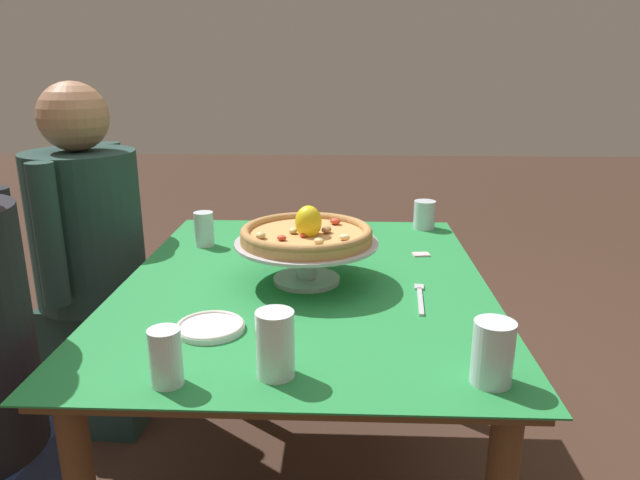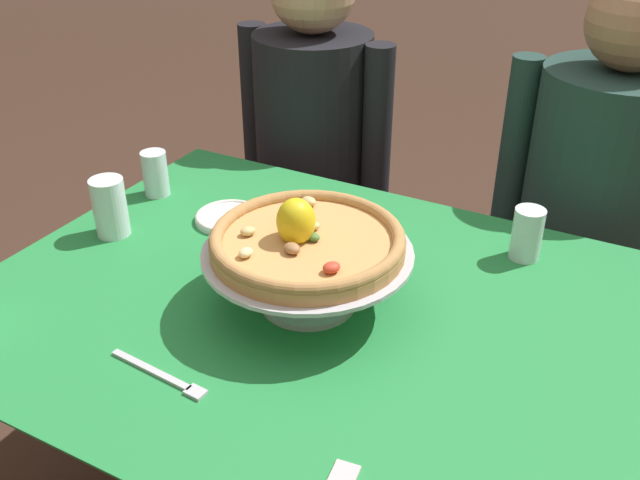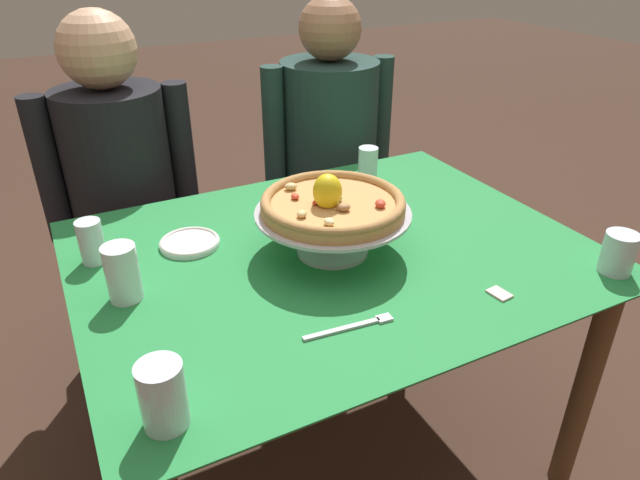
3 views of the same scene
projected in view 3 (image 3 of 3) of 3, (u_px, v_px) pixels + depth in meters
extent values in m
plane|color=#3D281E|center=(331.00, 446.00, 1.78)|extent=(14.00, 14.00, 0.00)
cylinder|color=brown|center=(584.00, 391.00, 1.52)|extent=(0.06, 0.06, 0.68)
cylinder|color=brown|center=(109.00, 337.00, 1.71)|extent=(0.06, 0.06, 0.68)
cylinder|color=brown|center=(408.00, 254.00, 2.15)|extent=(0.06, 0.06, 0.68)
cube|color=brown|center=(333.00, 256.00, 1.44)|extent=(1.21, 0.93, 0.02)
cube|color=#237F3D|center=(333.00, 251.00, 1.44)|extent=(1.25, 0.97, 0.00)
cylinder|color=#B7B7C1|center=(332.00, 249.00, 1.43)|extent=(0.18, 0.18, 0.01)
cylinder|color=#B7B7C1|center=(333.00, 231.00, 1.40)|extent=(0.05, 0.05, 0.09)
cylinder|color=#B7B7C1|center=(333.00, 212.00, 1.37)|extent=(0.38, 0.38, 0.01)
cylinder|color=tan|center=(333.00, 207.00, 1.37)|extent=(0.35, 0.35, 0.02)
torus|color=#AF7D47|center=(333.00, 201.00, 1.36)|extent=(0.35, 0.35, 0.02)
ellipsoid|color=tan|center=(302.00, 214.00, 1.29)|extent=(0.03, 0.04, 0.02)
ellipsoid|color=#C63D28|center=(315.00, 202.00, 1.35)|extent=(0.02, 0.02, 0.01)
ellipsoid|color=beige|center=(329.00, 222.00, 1.25)|extent=(0.02, 0.03, 0.02)
ellipsoid|color=#4C7533|center=(337.00, 198.00, 1.36)|extent=(0.03, 0.02, 0.01)
ellipsoid|color=tan|center=(291.00, 186.00, 1.42)|extent=(0.04, 0.03, 0.02)
ellipsoid|color=#996B42|center=(344.00, 207.00, 1.32)|extent=(0.04, 0.04, 0.02)
ellipsoid|color=tan|center=(323.00, 194.00, 1.38)|extent=(0.03, 0.03, 0.01)
ellipsoid|color=#C63D28|center=(295.00, 196.00, 1.37)|extent=(0.02, 0.03, 0.01)
ellipsoid|color=#C63D28|center=(380.00, 204.00, 1.33)|extent=(0.04, 0.04, 0.02)
ellipsoid|color=tan|center=(333.00, 199.00, 1.36)|extent=(0.03, 0.03, 0.02)
ellipsoid|color=yellow|center=(327.00, 191.00, 1.33)|extent=(0.10, 0.10, 0.09)
cylinder|color=white|center=(122.00, 273.00, 1.22)|extent=(0.07, 0.07, 0.13)
cylinder|color=silver|center=(125.00, 284.00, 1.23)|extent=(0.06, 0.06, 0.07)
cylinder|color=silver|center=(619.00, 253.00, 1.32)|extent=(0.08, 0.08, 0.10)
cylinder|color=silver|center=(615.00, 263.00, 1.34)|extent=(0.07, 0.07, 0.04)
cylinder|color=silver|center=(163.00, 395.00, 0.91)|extent=(0.08, 0.08, 0.12)
cylinder|color=silver|center=(165.00, 409.00, 0.92)|extent=(0.07, 0.07, 0.06)
cylinder|color=silver|center=(91.00, 242.00, 1.36)|extent=(0.06, 0.06, 0.11)
cylinder|color=silver|center=(93.00, 251.00, 1.37)|extent=(0.05, 0.05, 0.06)
cylinder|color=silver|center=(368.00, 164.00, 1.80)|extent=(0.06, 0.06, 0.11)
cylinder|color=silver|center=(368.00, 171.00, 1.81)|extent=(0.05, 0.05, 0.07)
cylinder|color=white|center=(190.00, 243.00, 1.45)|extent=(0.15, 0.15, 0.01)
torus|color=silver|center=(190.00, 241.00, 1.45)|extent=(0.15, 0.15, 0.01)
cube|color=#B7B7C1|center=(342.00, 329.00, 1.15)|extent=(0.17, 0.03, 0.01)
cube|color=#B7B7C1|center=(384.00, 318.00, 1.18)|extent=(0.03, 0.03, 0.01)
cube|color=beige|center=(499.00, 294.00, 1.26)|extent=(0.04, 0.05, 0.00)
cube|color=navy|center=(143.00, 301.00, 2.08)|extent=(0.30, 0.34, 0.45)
cylinder|color=black|center=(120.00, 174.00, 1.84)|extent=(0.35, 0.35, 0.55)
sphere|color=tan|center=(97.00, 49.00, 1.65)|extent=(0.23, 0.23, 0.23)
cylinder|color=black|center=(48.00, 172.00, 1.75)|extent=(0.08, 0.08, 0.47)
cylinder|color=black|center=(182.00, 153.00, 1.89)|extent=(0.08, 0.08, 0.47)
cube|color=#1E3833|center=(328.00, 244.00, 2.42)|extent=(0.30, 0.34, 0.48)
cylinder|color=#1E3833|center=(329.00, 131.00, 2.17)|extent=(0.39, 0.39, 0.52)
sphere|color=#9E7051|center=(330.00, 28.00, 1.99)|extent=(0.22, 0.22, 0.22)
cylinder|color=#1E3833|center=(274.00, 128.00, 2.08)|extent=(0.08, 0.08, 0.44)
cylinder|color=#1E3833|center=(381.00, 114.00, 2.23)|extent=(0.08, 0.08, 0.44)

